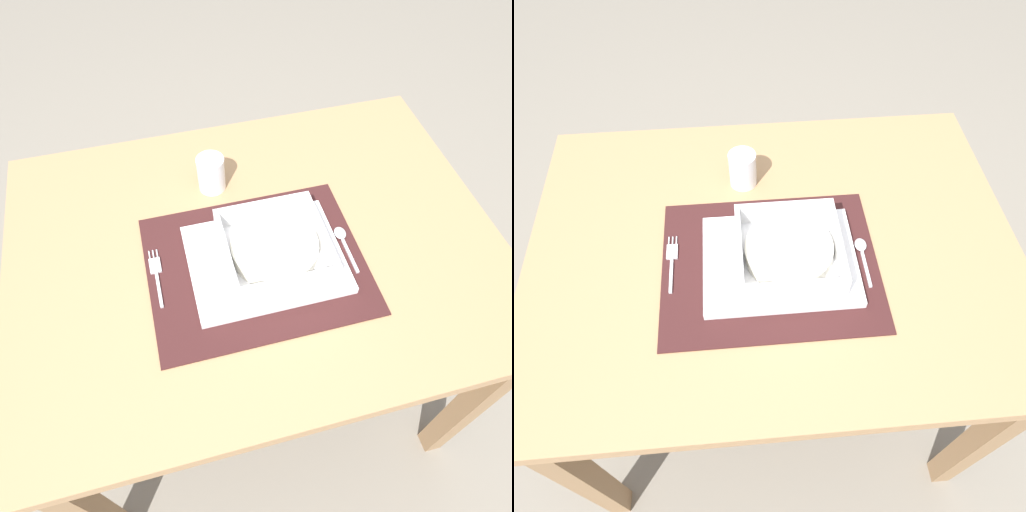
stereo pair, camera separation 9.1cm
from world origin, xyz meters
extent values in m
plane|color=gray|center=(0.00, 0.00, 0.00)|extent=(6.00, 6.00, 0.00)
cube|color=#A37A51|center=(0.00, 0.00, 0.69)|extent=(1.00, 0.77, 0.03)
cube|color=olive|center=(-0.45, -0.33, 0.34)|extent=(0.05, 0.05, 0.68)
cube|color=olive|center=(0.45, -0.33, 0.34)|extent=(0.05, 0.05, 0.68)
cube|color=olive|center=(-0.45, 0.33, 0.34)|extent=(0.05, 0.05, 0.68)
cube|color=olive|center=(0.45, 0.33, 0.34)|extent=(0.05, 0.05, 0.68)
cube|color=#381919|center=(-0.01, -0.05, 0.71)|extent=(0.43, 0.35, 0.00)
cube|color=white|center=(0.01, -0.05, 0.72)|extent=(0.30, 0.23, 0.02)
cube|color=white|center=(0.02, -0.05, 0.73)|extent=(0.20, 0.20, 0.01)
cube|color=white|center=(-0.07, -0.05, 0.76)|extent=(0.01, 0.20, 0.05)
cube|color=white|center=(0.12, -0.05, 0.76)|extent=(0.01, 0.20, 0.05)
cube|color=white|center=(0.02, -0.15, 0.76)|extent=(0.18, 0.01, 0.05)
cube|color=white|center=(0.02, 0.04, 0.76)|extent=(0.18, 0.01, 0.05)
cylinder|color=silver|center=(0.02, -0.05, 0.75)|extent=(0.17, 0.17, 0.03)
cube|color=silver|center=(-0.21, -0.07, 0.71)|extent=(0.01, 0.08, 0.00)
cube|color=silver|center=(-0.21, -0.01, 0.71)|extent=(0.02, 0.04, 0.00)
cylinder|color=silver|center=(-0.21, 0.02, 0.71)|extent=(0.00, 0.02, 0.00)
cylinder|color=silver|center=(-0.21, 0.02, 0.71)|extent=(0.00, 0.02, 0.00)
cylinder|color=silver|center=(-0.20, 0.02, 0.71)|extent=(0.00, 0.02, 0.00)
cube|color=silver|center=(0.17, -0.08, 0.71)|extent=(0.01, 0.08, 0.00)
ellipsoid|color=silver|center=(0.17, -0.03, 0.72)|extent=(0.02, 0.03, 0.01)
cube|color=black|center=(0.15, -0.11, 0.71)|extent=(0.01, 0.05, 0.01)
cube|color=silver|center=(0.15, -0.04, 0.71)|extent=(0.01, 0.08, 0.00)
cylinder|color=white|center=(-0.05, 0.18, 0.75)|extent=(0.06, 0.06, 0.08)
cylinder|color=#338C3F|center=(-0.05, 0.18, 0.74)|extent=(0.05, 0.05, 0.06)
camera|label=1|loc=(-0.15, -0.57, 1.47)|focal=33.04mm
camera|label=2|loc=(-0.06, -0.59, 1.47)|focal=33.04mm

